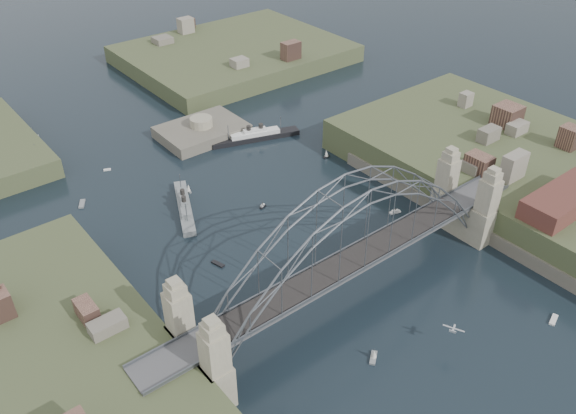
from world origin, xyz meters
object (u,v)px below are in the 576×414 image
Objects in this scene: bridge at (353,242)px; wharf_shed at (564,200)px; naval_cruiser_near at (184,207)px; fort_island at (203,137)px; ocean_liner at (255,137)px; naval_cruiser_far at (37,151)px.

bridge reaches higher than wharf_shed.
bridge is 4.28× the size of naval_cruiser_near.
fort_island is 14.50m from ocean_liner.
naval_cruiser_near is at bearing 133.40° from wharf_shed.
wharf_shed is at bearing -17.65° from bridge.
naval_cruiser_far is at bearing 106.50° from bridge.
ocean_liner is (-22.06, 73.52, -9.08)m from wharf_shed.
naval_cruiser_far is (-16.60, 45.69, -0.07)m from naval_cruiser_near.
wharf_shed is 1.02× the size of naval_cruiser_near.
naval_cruiser_near reaches higher than ocean_liner.
naval_cruiser_near is at bearing -151.82° from ocean_liner.
fort_island reaches higher than naval_cruiser_far.
naval_cruiser_far is at bearing 149.09° from ocean_liner.
fort_island is at bearing 51.76° from naval_cruiser_near.
fort_island is at bearing 110.85° from wharf_shed.
ocean_liner is (48.11, -28.80, 0.05)m from naval_cruiser_far.
naval_cruiser_far is 0.69× the size of ocean_liner.
naval_cruiser_near reaches higher than fort_island.
bridge is at bearing -110.24° from ocean_liner.
ocean_liner is (31.51, 16.88, -0.03)m from naval_cruiser_near.
fort_island is at bearing -25.65° from naval_cruiser_far.
wharf_shed is at bearing -73.30° from ocean_liner.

